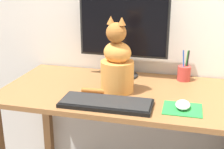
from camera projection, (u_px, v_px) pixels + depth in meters
name	position (u px, v px, depth m)	size (l,w,h in m)	color
desk	(126.00, 109.00, 1.63)	(1.28, 0.63, 0.71)	brown
monitor	(124.00, 31.00, 1.73)	(0.50, 0.17, 0.47)	black
keyboard	(106.00, 103.00, 1.42)	(0.42, 0.17, 0.02)	black
mousepad_right	(182.00, 109.00, 1.38)	(0.17, 0.15, 0.00)	#238438
computer_mouse_right	(183.00, 105.00, 1.38)	(0.06, 0.10, 0.03)	white
cat	(117.00, 64.00, 1.55)	(0.27, 0.21, 0.38)	#D6893D
pen_cup	(184.00, 73.00, 1.73)	(0.07, 0.07, 0.17)	#B23833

